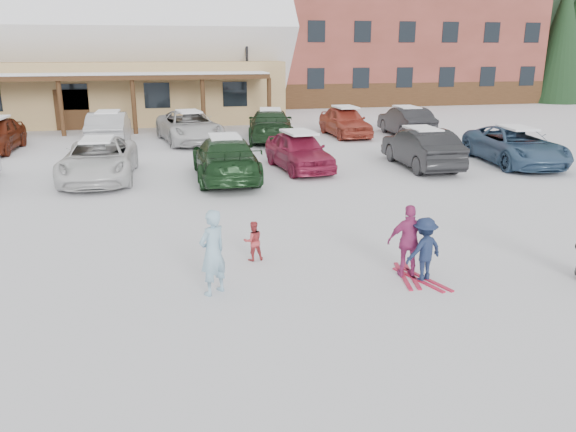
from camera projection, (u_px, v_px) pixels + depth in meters
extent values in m
plane|color=white|center=(284.00, 280.00, 11.03)|extent=(160.00, 160.00, 0.00)
cube|color=tan|center=(49.00, 91.00, 34.84)|extent=(28.00, 10.00, 3.60)
cube|color=#422814|center=(24.00, 78.00, 28.73)|extent=(25.20, 2.60, 0.25)
cube|color=white|center=(41.00, 28.00, 33.76)|extent=(29.12, 9.69, 9.69)
cube|color=brown|center=(374.00, 28.00, 48.13)|extent=(24.00, 14.00, 12.00)
cube|color=brown|center=(192.00, 46.00, 45.37)|extent=(7.00, 12.60, 9.00)
cube|color=#422814|center=(403.00, 95.00, 43.09)|extent=(24.00, 0.10, 1.80)
cylinder|color=black|center=(247.00, 75.00, 33.56)|extent=(0.16, 0.16, 5.59)
cube|color=black|center=(246.00, 24.00, 32.72)|extent=(0.50, 0.25, 0.25)
cylinder|color=black|center=(554.00, 94.00, 46.94)|extent=(0.60, 0.60, 1.32)
cone|color=black|center=(564.00, 23.00, 45.33)|extent=(4.84, 4.84, 9.90)
cylinder|color=black|center=(249.00, 90.00, 53.26)|extent=(0.60, 0.60, 1.08)
cone|color=black|center=(248.00, 39.00, 51.93)|extent=(3.96, 3.96, 8.10)
cylinder|color=black|center=(502.00, 83.00, 60.85)|extent=(0.60, 0.60, 1.38)
cone|color=black|center=(508.00, 26.00, 59.16)|extent=(5.06, 5.06, 10.35)
imported|color=#89B3CA|center=(213.00, 252.00, 10.20)|extent=(0.70, 0.66, 1.62)
imported|color=#B13639|center=(253.00, 241.00, 11.94)|extent=(0.46, 0.38, 0.87)
imported|color=#16213F|center=(424.00, 249.00, 10.84)|extent=(0.93, 0.71, 1.28)
cube|color=#B51939|center=(422.00, 279.00, 11.02)|extent=(0.63, 1.39, 0.03)
imported|color=#AA3371|center=(409.00, 241.00, 10.99)|extent=(0.92, 0.52, 1.47)
cube|color=#B51939|center=(407.00, 276.00, 11.20)|extent=(0.47, 1.41, 0.03)
imported|color=silver|center=(99.00, 160.00, 19.20)|extent=(2.44, 5.11, 1.41)
imported|color=#163519|center=(225.00, 158.00, 19.24)|extent=(2.13, 5.14, 1.49)
imported|color=maroon|center=(299.00, 151.00, 20.82)|extent=(2.14, 4.30, 1.41)
imported|color=black|center=(421.00, 148.00, 21.19)|extent=(1.68, 4.54, 1.49)
imported|color=#365374|center=(515.00, 146.00, 21.81)|extent=(2.83, 5.34, 1.43)
imported|color=#A6A8AB|center=(109.00, 129.00, 25.92)|extent=(1.73, 4.78, 1.57)
imported|color=silver|center=(189.00, 127.00, 26.84)|extent=(3.33, 5.69, 1.49)
imported|color=#19331B|center=(270.00, 125.00, 27.36)|extent=(2.97, 5.51, 1.52)
imported|color=#AB3F2E|center=(345.00, 122.00, 28.73)|extent=(1.89, 4.44, 1.50)
imported|color=black|center=(406.00, 121.00, 28.84)|extent=(1.70, 4.53, 1.48)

